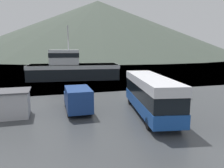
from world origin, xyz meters
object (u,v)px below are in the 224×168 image
object	(u,v)px
delivery_van	(78,99)
dock_kiosk	(11,103)
fishing_boat	(72,68)
tour_bus	(150,93)
storage_bin	(182,92)

from	to	relation	value
delivery_van	dock_kiosk	xyz separation A→B (m)	(-5.75, 0.08, -0.06)
fishing_boat	dock_kiosk	xyz separation A→B (m)	(-7.57, -21.54, -0.93)
tour_bus	delivery_van	world-z (taller)	tour_bus
delivery_van	storage_bin	bearing A→B (deg)	10.35
tour_bus	dock_kiosk	size ratio (longest dim) A/B	3.39
fishing_boat	storage_bin	size ratio (longest dim) A/B	12.31
delivery_van	storage_bin	world-z (taller)	delivery_van
tour_bus	storage_bin	world-z (taller)	tour_bus
fishing_boat	storage_bin	xyz separation A→B (m)	(10.96, -19.45, -1.40)
tour_bus	fishing_boat	world-z (taller)	fishing_boat
storage_bin	dock_kiosk	bearing A→B (deg)	-173.58
fishing_boat	tour_bus	bearing A→B (deg)	16.80
dock_kiosk	fishing_boat	bearing A→B (deg)	70.63
tour_bus	delivery_van	xyz separation A→B (m)	(-6.19, 2.65, -0.68)
tour_bus	storage_bin	bearing A→B (deg)	46.44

